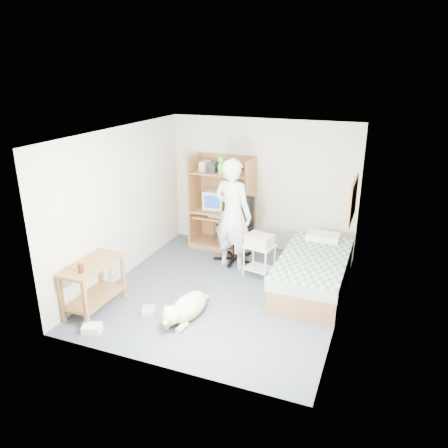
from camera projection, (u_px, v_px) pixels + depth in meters
name	position (u px, v px, depth m)	size (l,w,h in m)	color
floor	(223.00, 291.00, 6.98)	(4.00, 4.00, 0.00)	#444F5C
wall_back	(262.00, 185.00, 8.30)	(3.60, 0.02, 2.50)	beige
wall_right	(346.00, 233.00, 5.93)	(0.02, 4.00, 2.50)	beige
wall_left	(122.00, 204.00, 7.17)	(0.02, 4.00, 2.50)	beige
ceiling	(223.00, 133.00, 6.12)	(3.60, 4.00, 0.02)	white
computer_hutch	(223.00, 207.00, 8.45)	(1.20, 0.63, 1.80)	brown
bed	(313.00, 272.00, 6.97)	(1.02, 2.02, 0.66)	brown
side_desk	(93.00, 279.00, 6.29)	(0.50, 1.00, 0.75)	brown
corkboard	(353.00, 201.00, 6.66)	(0.04, 0.94, 0.66)	olive
office_chair	(237.00, 238.00, 7.98)	(0.67, 0.67, 1.18)	black
person	(233.00, 214.00, 7.50)	(0.72, 0.47, 1.97)	silver
parrot	(222.00, 167.00, 7.30)	(0.14, 0.25, 0.40)	#188D14
dog	(186.00, 308.00, 6.14)	(0.46, 1.13, 0.42)	beige
printer_cart	(259.00, 255.00, 7.36)	(0.55, 0.47, 0.57)	silver
printer	(260.00, 240.00, 7.27)	(0.42, 0.32, 0.18)	beige
crt_monitor	(214.00, 199.00, 8.48)	(0.44, 0.46, 0.36)	beige
keyboard	(221.00, 217.00, 8.36)	(0.45, 0.16, 0.03)	beige
pencil_cup	(240.00, 210.00, 8.25)	(0.08, 0.08, 0.12)	gold
drink_glass	(81.00, 268.00, 5.92)	(0.08, 0.08, 0.12)	#40200A
floor_box_a	(92.00, 328.00, 5.90)	(0.25, 0.20, 0.10)	white
floor_box_b	(149.00, 311.00, 6.35)	(0.18, 0.22, 0.08)	#AAAAA5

